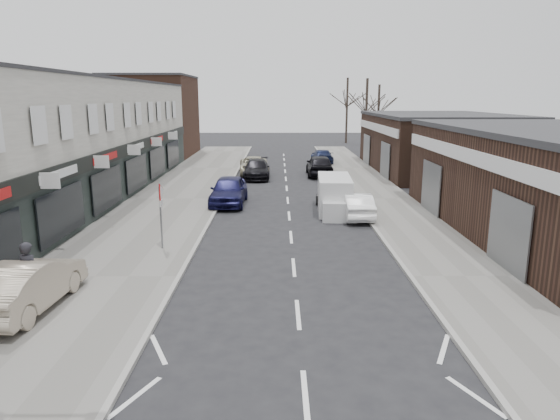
{
  "coord_description": "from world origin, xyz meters",
  "views": [
    {
      "loc": [
        -0.55,
        -7.14,
        6.02
      ],
      "look_at": [
        -0.5,
        7.93,
        2.6
      ],
      "focal_mm": 32.0,
      "sensor_mm": 36.0,
      "label": 1
    }
  ],
  "objects_px": {
    "parked_car_right_b": "(320,165)",
    "sedan_on_pavement": "(28,285)",
    "parked_car_left_c": "(254,166)",
    "parked_car_left_b": "(257,169)",
    "parked_car_right_c": "(322,156)",
    "warning_sign": "(161,197)",
    "parked_car_left_a": "(229,190)",
    "parked_car_right_a": "(356,205)",
    "pedestrian": "(29,273)",
    "white_van": "(335,196)"
  },
  "relations": [
    {
      "from": "parked_car_right_b",
      "to": "sedan_on_pavement",
      "type": "bearing_deg",
      "value": 68.27
    },
    {
      "from": "sedan_on_pavement",
      "to": "parked_car_left_c",
      "type": "distance_m",
      "value": 26.82
    },
    {
      "from": "parked_car_left_b",
      "to": "parked_car_right_c",
      "type": "distance_m",
      "value": 10.41
    },
    {
      "from": "warning_sign",
      "to": "parked_car_left_a",
      "type": "height_order",
      "value": "warning_sign"
    },
    {
      "from": "parked_car_left_c",
      "to": "parked_car_right_a",
      "type": "bearing_deg",
      "value": -72.13
    },
    {
      "from": "parked_car_left_b",
      "to": "parked_car_right_c",
      "type": "xyz_separation_m",
      "value": [
        5.7,
        8.71,
        -0.05
      ]
    },
    {
      "from": "parked_car_right_a",
      "to": "parked_car_right_c",
      "type": "height_order",
      "value": "same"
    },
    {
      "from": "parked_car_right_b",
      "to": "pedestrian",
      "type": "bearing_deg",
      "value": 67.83
    },
    {
      "from": "pedestrian",
      "to": "parked_car_right_b",
      "type": "xyz_separation_m",
      "value": [
        10.4,
        25.07,
        -0.24
      ]
    },
    {
      "from": "parked_car_left_b",
      "to": "parked_car_right_a",
      "type": "relative_size",
      "value": 1.23
    },
    {
      "from": "parked_car_right_c",
      "to": "parked_car_left_b",
      "type": "bearing_deg",
      "value": 56.03
    },
    {
      "from": "white_van",
      "to": "parked_car_left_b",
      "type": "distance_m",
      "value": 12.25
    },
    {
      "from": "warning_sign",
      "to": "sedan_on_pavement",
      "type": "distance_m",
      "value": 6.49
    },
    {
      "from": "pedestrian",
      "to": "parked_car_left_b",
      "type": "relative_size",
      "value": 0.39
    },
    {
      "from": "sedan_on_pavement",
      "to": "parked_car_right_b",
      "type": "xyz_separation_m",
      "value": [
        10.3,
        25.4,
        -0.02
      ]
    },
    {
      "from": "parked_car_right_a",
      "to": "parked_car_right_c",
      "type": "xyz_separation_m",
      "value": [
        0.09,
        21.43,
        -0.0
      ]
    },
    {
      "from": "warning_sign",
      "to": "parked_car_right_b",
      "type": "height_order",
      "value": "warning_sign"
    },
    {
      "from": "warning_sign",
      "to": "parked_car_right_a",
      "type": "relative_size",
      "value": 0.69
    },
    {
      "from": "parked_car_left_a",
      "to": "parked_car_right_a",
      "type": "relative_size",
      "value": 1.21
    },
    {
      "from": "parked_car_left_a",
      "to": "warning_sign",
      "type": "bearing_deg",
      "value": -99.67
    },
    {
      "from": "sedan_on_pavement",
      "to": "pedestrian",
      "type": "xyz_separation_m",
      "value": [
        -0.09,
        0.33,
        0.22
      ]
    },
    {
      "from": "parked_car_left_a",
      "to": "parked_car_left_b",
      "type": "bearing_deg",
      "value": 84.24
    },
    {
      "from": "warning_sign",
      "to": "parked_car_left_c",
      "type": "bearing_deg",
      "value": 82.61
    },
    {
      "from": "sedan_on_pavement",
      "to": "parked_car_right_b",
      "type": "distance_m",
      "value": 27.41
    },
    {
      "from": "sedan_on_pavement",
      "to": "parked_car_left_c",
      "type": "relative_size",
      "value": 0.89
    },
    {
      "from": "parked_car_right_a",
      "to": "parked_car_left_c",
      "type": "bearing_deg",
      "value": -68.16
    },
    {
      "from": "parked_car_left_c",
      "to": "parked_car_right_c",
      "type": "relative_size",
      "value": 1.1
    },
    {
      "from": "parked_car_left_b",
      "to": "parked_car_right_c",
      "type": "height_order",
      "value": "parked_car_left_b"
    },
    {
      "from": "warning_sign",
      "to": "parked_car_right_b",
      "type": "relative_size",
      "value": 0.56
    },
    {
      "from": "parked_car_left_c",
      "to": "parked_car_left_b",
      "type": "bearing_deg",
      "value": -85.86
    },
    {
      "from": "white_van",
      "to": "parked_car_right_c",
      "type": "distance_m",
      "value": 20.07
    },
    {
      "from": "parked_car_left_b",
      "to": "parked_car_right_a",
      "type": "distance_m",
      "value": 13.9
    },
    {
      "from": "parked_car_left_a",
      "to": "parked_car_right_c",
      "type": "distance_m",
      "value": 19.39
    },
    {
      "from": "pedestrian",
      "to": "parked_car_right_c",
      "type": "height_order",
      "value": "pedestrian"
    },
    {
      "from": "sedan_on_pavement",
      "to": "parked_car_right_a",
      "type": "relative_size",
      "value": 1.12
    },
    {
      "from": "sedan_on_pavement",
      "to": "parked_car_left_a",
      "type": "bearing_deg",
      "value": -102.7
    },
    {
      "from": "parked_car_left_a",
      "to": "parked_car_left_c",
      "type": "xyz_separation_m",
      "value": [
        0.9,
        11.58,
        -0.13
      ]
    },
    {
      "from": "warning_sign",
      "to": "parked_car_left_a",
      "type": "xyz_separation_m",
      "value": [
        1.76,
        8.9,
        -1.4
      ]
    },
    {
      "from": "white_van",
      "to": "sedan_on_pavement",
      "type": "distance_m",
      "value": 16.32
    },
    {
      "from": "pedestrian",
      "to": "parked_car_right_a",
      "type": "distance_m",
      "value": 15.75
    },
    {
      "from": "parked_car_right_a",
      "to": "sedan_on_pavement",
      "type": "bearing_deg",
      "value": 46.1
    },
    {
      "from": "parked_car_right_b",
      "to": "parked_car_right_c",
      "type": "bearing_deg",
      "value": -96.12
    },
    {
      "from": "sedan_on_pavement",
      "to": "parked_car_right_c",
      "type": "xyz_separation_m",
      "value": [
        11.15,
        32.86,
        -0.2
      ]
    },
    {
      "from": "warning_sign",
      "to": "white_van",
      "type": "height_order",
      "value": "warning_sign"
    },
    {
      "from": "sedan_on_pavement",
      "to": "parked_car_left_a",
      "type": "height_order",
      "value": "parked_car_left_a"
    },
    {
      "from": "parked_car_left_b",
      "to": "parked_car_left_c",
      "type": "height_order",
      "value": "parked_car_left_b"
    },
    {
      "from": "warning_sign",
      "to": "sedan_on_pavement",
      "type": "relative_size",
      "value": 0.62
    },
    {
      "from": "parked_car_left_c",
      "to": "pedestrian",
      "type": "bearing_deg",
      "value": -105.21
    },
    {
      "from": "parked_car_left_b",
      "to": "parked_car_left_c",
      "type": "relative_size",
      "value": 0.98
    },
    {
      "from": "warning_sign",
      "to": "parked_car_left_c",
      "type": "height_order",
      "value": "warning_sign"
    }
  ]
}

